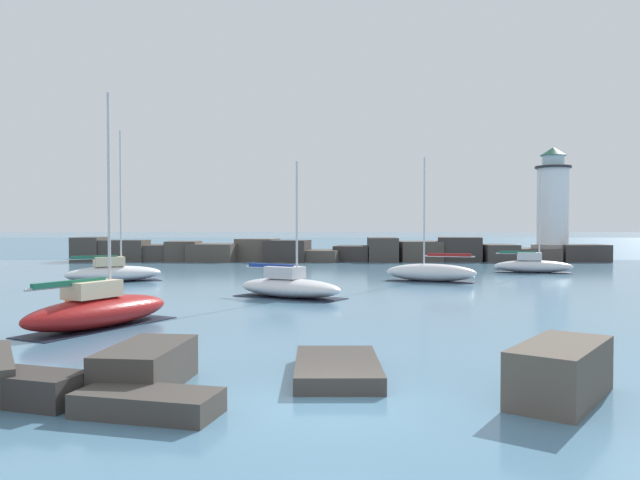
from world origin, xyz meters
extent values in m
plane|color=teal|center=(0.00, 0.00, 0.00)|extent=(600.00, 600.00, 0.00)
cube|color=teal|center=(0.00, 113.91, 0.00)|extent=(400.00, 116.00, 0.01)
cube|color=#423D38|center=(-25.91, 53.59, 1.30)|extent=(3.02, 4.62, 2.60)
cube|color=#423D38|center=(-22.03, 53.15, 1.15)|extent=(4.83, 3.43, 2.30)
cube|color=#423D38|center=(-18.46, 54.52, 0.87)|extent=(3.73, 5.47, 1.75)
cube|color=#4C443D|center=(-15.82, 53.90, 1.08)|extent=(3.31, 3.96, 2.15)
cube|color=#4C443D|center=(-12.26, 53.47, 0.95)|extent=(5.75, 5.59, 1.89)
cube|color=brown|center=(-7.81, 54.30, 1.20)|extent=(4.81, 4.09, 2.41)
cube|color=#383330|center=(-4.43, 53.16, 1.14)|extent=(5.07, 4.38, 2.29)
cube|color=#4C443D|center=(-0.97, 53.49, 0.62)|extent=(5.36, 5.59, 1.23)
cube|color=#383330|center=(2.73, 54.30, 0.83)|extent=(4.65, 5.00, 1.66)
cube|color=#423D38|center=(5.83, 54.05, 1.28)|extent=(3.25, 5.40, 2.55)
cube|color=#4C443D|center=(9.74, 54.44, 1.08)|extent=(4.97, 5.11, 2.15)
cube|color=#383330|center=(14.28, 54.51, 1.29)|extent=(5.35, 5.26, 2.58)
cube|color=#423D38|center=(18.34, 53.79, 0.91)|extent=(3.46, 5.06, 1.82)
cube|color=#4C443D|center=(22.33, 54.19, 0.69)|extent=(4.75, 5.24, 1.38)
cube|color=#383330|center=(27.19, 53.51, 0.91)|extent=(5.17, 3.86, 1.81)
cylinder|color=gray|center=(24.39, 54.49, 0.90)|extent=(4.47, 4.47, 1.80)
cylinder|color=white|center=(24.39, 54.49, 5.93)|extent=(3.31, 3.31, 8.27)
cylinder|color=#232328|center=(24.39, 54.49, 10.19)|extent=(3.81, 3.81, 0.25)
cylinder|color=silver|center=(24.39, 54.49, 10.89)|extent=(2.32, 2.32, 1.15)
cone|color=#194C38|center=(24.39, 54.49, 11.92)|extent=(2.81, 2.81, 0.90)
cube|color=#423D38|center=(-4.54, 1.48, 0.53)|extent=(1.91, 3.32, 1.05)
cube|color=#383330|center=(-7.02, 0.16, 0.35)|extent=(3.20, 2.01, 0.71)
cube|color=#423D38|center=(0.16, 2.67, 0.22)|extent=(2.26, 3.95, 0.44)
cube|color=#423D38|center=(-3.87, -0.71, 0.26)|extent=(3.23, 2.02, 0.52)
cube|color=brown|center=(5.23, 0.57, 0.65)|extent=(3.29, 3.74, 1.29)
ellipsoid|color=white|center=(-2.18, 20.35, 0.52)|extent=(6.72, 5.41, 1.05)
cube|color=black|center=(-2.18, 20.35, 0.01)|extent=(6.42, 5.20, 0.03)
cube|color=silver|center=(-2.46, 20.51, 1.37)|extent=(2.34, 2.15, 0.64)
cylinder|color=silver|center=(-1.78, 20.10, 4.23)|extent=(0.12, 0.12, 6.36)
cylinder|color=#BCBCC1|center=(-3.27, 21.01, 1.60)|extent=(3.05, 1.91, 0.10)
cube|color=navy|center=(-3.27, 21.01, 1.70)|extent=(2.65, 1.72, 0.20)
ellipsoid|color=white|center=(-15.00, 29.46, 0.55)|extent=(6.71, 5.15, 1.10)
cube|color=black|center=(-15.00, 29.46, 0.01)|extent=(6.41, 4.94, 0.03)
cube|color=beige|center=(-15.28, 29.29, 1.42)|extent=(2.28, 2.00, 0.64)
cylinder|color=silver|center=(-14.58, 29.71, 5.82)|extent=(0.12, 0.12, 9.44)
cylinder|color=#BCBCC1|center=(-16.13, 28.80, 1.65)|extent=(3.15, 1.91, 0.10)
cube|color=#1E664C|center=(-16.13, 28.80, 1.75)|extent=(2.74, 1.72, 0.20)
ellipsoid|color=maroon|center=(-8.97, 10.38, 0.60)|extent=(4.99, 7.08, 1.19)
cube|color=black|center=(-8.97, 10.38, 0.01)|extent=(4.80, 6.75, 0.03)
cube|color=beige|center=(-9.13, 10.08, 1.51)|extent=(1.96, 2.36, 0.64)
cylinder|color=silver|center=(-8.73, 10.84, 5.19)|extent=(0.12, 0.12, 7.99)
cylinder|color=#BCBCC1|center=(-9.60, 9.16, 1.74)|extent=(1.83, 3.42, 0.10)
cube|color=#1E664C|center=(-9.60, 9.16, 1.84)|extent=(1.65, 2.96, 0.20)
ellipsoid|color=white|center=(7.12, 29.98, 0.62)|extent=(6.61, 3.92, 1.24)
cube|color=black|center=(7.12, 29.98, 0.01)|extent=(6.30, 3.78, 0.03)
cylinder|color=silver|center=(6.67, 30.15, 4.97)|extent=(0.12, 0.12, 7.46)
cylinder|color=#BCBCC1|center=(8.31, 29.55, 1.79)|extent=(3.32, 1.29, 0.10)
cube|color=maroon|center=(8.31, 29.55, 1.89)|extent=(2.86, 1.21, 0.20)
ellipsoid|color=silver|center=(16.89, 37.97, 0.51)|extent=(6.49, 3.04, 1.03)
cube|color=black|center=(16.89, 37.97, 0.01)|extent=(6.17, 2.93, 0.03)
cube|color=silver|center=(16.59, 38.04, 1.35)|extent=(2.04, 1.33, 0.64)
cylinder|color=silver|center=(17.35, 37.87, 4.71)|extent=(0.12, 0.12, 7.36)
cylinder|color=#BCBCC1|center=(15.67, 38.24, 1.58)|extent=(3.38, 0.85, 0.10)
cube|color=#1E664C|center=(15.67, 38.24, 1.68)|extent=(2.90, 0.83, 0.20)
sphere|color=#EA5914|center=(-11.92, 14.99, 0.36)|extent=(0.73, 0.73, 0.73)
cylinder|color=black|center=(-11.92, 14.99, 0.83)|extent=(0.04, 0.04, 0.20)
camera|label=1|loc=(-0.09, -13.65, 4.02)|focal=35.00mm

